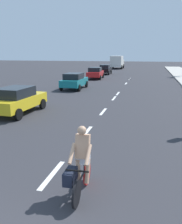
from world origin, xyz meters
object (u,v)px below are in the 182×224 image
parked_car_black (105,69)px  delivery_truck (117,62)px  parked_car_teal (74,81)px  parked_car_red (95,73)px  cyclist (80,165)px  parked_car_yellow (17,99)px

parked_car_black → delivery_truck: delivery_truck is taller
parked_car_teal → parked_car_red: (-0.07, 9.90, 0.00)m
cyclist → parked_car_yellow: 9.50m
parked_car_red → delivery_truck: size_ratio=0.69×
cyclist → parked_car_teal: (-5.66, 17.71, 0.01)m
parked_car_yellow → delivery_truck: (0.26, 42.63, 0.67)m
parked_car_yellow → parked_car_black: bearing=91.8°
parked_car_red → parked_car_black: 7.41m
parked_car_red → delivery_truck: 22.43m
parked_car_yellow → delivery_truck: 42.64m
cyclist → parked_car_red: bearing=-79.2°
parked_car_teal → parked_car_red: size_ratio=0.98×
parked_car_red → delivery_truck: delivery_truck is taller
parked_car_red → parked_car_teal: bearing=-92.6°
parked_car_teal → delivery_truck: bearing=89.2°
cyclist → parked_car_black: 35.48m
cyclist → parked_car_teal: 18.59m
delivery_truck → parked_car_red: bearing=-90.3°
parked_car_red → delivery_truck: (0.03, 22.42, 0.67)m
delivery_truck → cyclist: bearing=-83.7°
cyclist → delivery_truck: size_ratio=0.29×
parked_car_red → parked_car_black: size_ratio=1.09×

